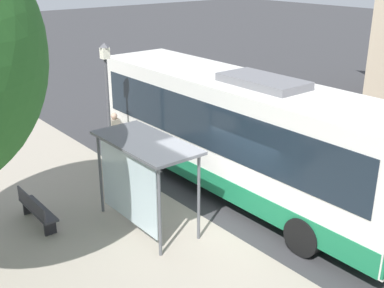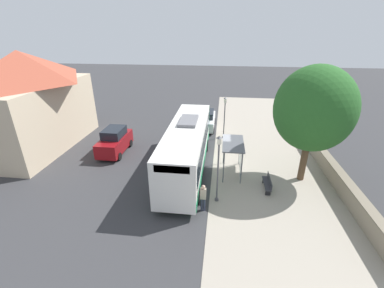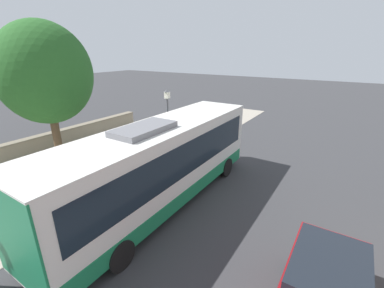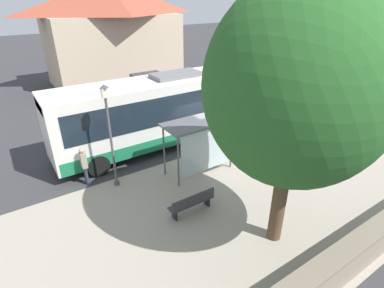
{
  "view_description": "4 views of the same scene",
  "coord_description": "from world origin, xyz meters",
  "px_view_note": "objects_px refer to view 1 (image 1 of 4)",
  "views": [
    {
      "loc": [
        -7.77,
        -8.25,
        6.8
      ],
      "look_at": [
        -0.04,
        1.26,
        2.1
      ],
      "focal_mm": 45.0,
      "sensor_mm": 36.0,
      "label": 1
    },
    {
      "loc": [
        -0.53,
        18.41,
        9.87
      ],
      "look_at": [
        1.56,
        1.34,
        2.15
      ],
      "focal_mm": 24.0,
      "sensor_mm": 36.0,
      "label": 2
    },
    {
      "loc": [
        8.34,
        -6.16,
        6.41
      ],
      "look_at": [
        1.67,
        4.28,
        1.89
      ],
      "focal_mm": 24.0,
      "sensor_mm": 36.0,
      "label": 3
    },
    {
      "loc": [
        -11.18,
        8.28,
        7.39
      ],
      "look_at": [
        -1.34,
        1.76,
        1.43
      ],
      "focal_mm": 28.0,
      "sensor_mm": 36.0,
      "label": 4
    }
  ],
  "objects_px": {
    "bench": "(36,209)",
    "bus_shelter": "(141,158)",
    "pedestrian": "(115,132)",
    "bus": "(239,132)",
    "street_lamp_near": "(108,99)"
  },
  "relations": [
    {
      "from": "bus",
      "to": "pedestrian",
      "type": "xyz_separation_m",
      "value": [
        -1.59,
        4.67,
        -0.92
      ]
    },
    {
      "from": "bus_shelter",
      "to": "pedestrian",
      "type": "bearing_deg",
      "value": 67.74
    },
    {
      "from": "bus",
      "to": "bus_shelter",
      "type": "height_order",
      "value": "bus"
    },
    {
      "from": "pedestrian",
      "to": "street_lamp_near",
      "type": "relative_size",
      "value": 0.4
    },
    {
      "from": "pedestrian",
      "to": "bench",
      "type": "height_order",
      "value": "pedestrian"
    },
    {
      "from": "bus_shelter",
      "to": "pedestrian",
      "type": "distance_m",
      "value": 5.09
    },
    {
      "from": "pedestrian",
      "to": "street_lamp_near",
      "type": "bearing_deg",
      "value": -126.81
    },
    {
      "from": "bench",
      "to": "bus_shelter",
      "type": "bearing_deg",
      "value": -40.84
    },
    {
      "from": "bus_shelter",
      "to": "street_lamp_near",
      "type": "height_order",
      "value": "street_lamp_near"
    },
    {
      "from": "bench",
      "to": "street_lamp_near",
      "type": "bearing_deg",
      "value": 26.74
    },
    {
      "from": "bus_shelter",
      "to": "bench",
      "type": "distance_m",
      "value": 3.3
    },
    {
      "from": "bus_shelter",
      "to": "pedestrian",
      "type": "xyz_separation_m",
      "value": [
        1.89,
        4.62,
        -0.98
      ]
    },
    {
      "from": "bus",
      "to": "bench",
      "type": "relative_size",
      "value": 6.25
    },
    {
      "from": "pedestrian",
      "to": "bus",
      "type": "bearing_deg",
      "value": -71.16
    },
    {
      "from": "bus",
      "to": "bus_shelter",
      "type": "distance_m",
      "value": 3.49
    }
  ]
}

